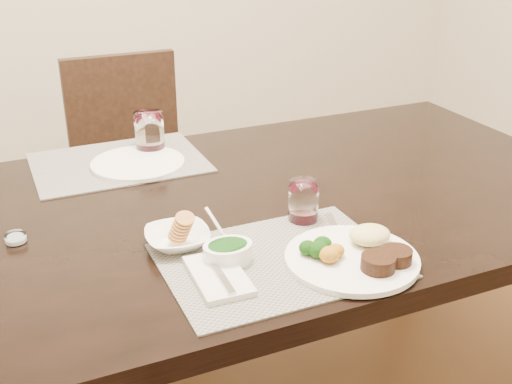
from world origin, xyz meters
name	(u,v)px	position (x,y,z in m)	size (l,w,h in m)	color
dining_table	(221,234)	(0.00, 0.00, 0.67)	(2.00, 1.00, 0.75)	black
chair_far	(133,165)	(0.00, 0.93, 0.50)	(0.42, 0.42, 0.90)	black
placemat_near	(278,261)	(0.01, -0.30, 0.75)	(0.46, 0.34, 0.00)	slate
placemat_far	(119,162)	(-0.16, 0.36, 0.75)	(0.46, 0.34, 0.00)	slate
dinner_plate	(358,254)	(0.16, -0.37, 0.77)	(0.27, 0.27, 0.05)	white
napkin_fork	(218,275)	(-0.12, -0.31, 0.76)	(0.10, 0.17, 0.02)	silver
steak_knife	(353,240)	(0.19, -0.30, 0.76)	(0.05, 0.21, 0.01)	silver
cracker_bowl	(178,237)	(-0.15, -0.16, 0.77)	(0.15, 0.15, 0.06)	white
sauce_ramekin	(228,252)	(-0.08, -0.26, 0.78)	(0.10, 0.15, 0.08)	white
wine_glass_near	(303,203)	(0.14, -0.16, 0.80)	(0.07, 0.07, 0.09)	white
far_plate	(138,163)	(-0.12, 0.31, 0.76)	(0.25, 0.25, 0.01)	white
wine_glass_far	(150,134)	(-0.06, 0.41, 0.81)	(0.08, 0.08, 0.11)	white
salt_cellar	(16,239)	(-0.47, 0.00, 0.76)	(0.04, 0.04, 0.02)	white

